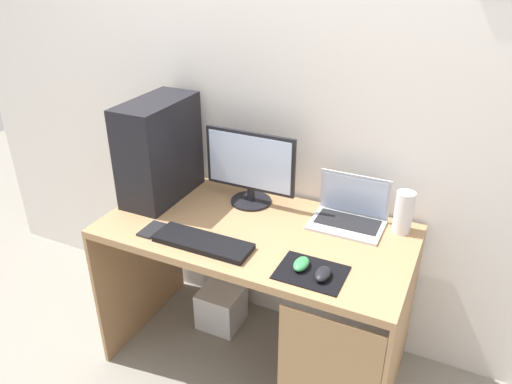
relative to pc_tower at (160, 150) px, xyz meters
name	(u,v)px	position (x,y,z in m)	size (l,w,h in m)	color
ground_plane	(256,357)	(0.55, -0.09, -1.02)	(8.00, 8.00, 0.00)	gray
wall_back	(293,90)	(0.55, 0.30, 0.28)	(4.00, 0.05, 2.60)	silver
desk	(258,261)	(0.57, -0.10, -0.41)	(1.36, 0.70, 0.78)	#A37A51
pc_tower	(160,150)	(0.00, 0.00, 0.00)	(0.21, 0.43, 0.48)	black
monitor	(250,168)	(0.43, 0.11, -0.06)	(0.45, 0.20, 0.36)	black
laptop	(349,214)	(0.91, 0.13, -0.20)	(0.32, 0.22, 0.21)	#B7BCC6
speaker	(404,212)	(1.13, 0.16, -0.15)	(0.08, 0.08, 0.19)	silver
keyboard	(203,243)	(0.41, -0.30, -0.23)	(0.42, 0.14, 0.02)	black
mousepad	(311,273)	(0.88, -0.29, -0.24)	(0.26, 0.20, 0.01)	black
mouse_left	(301,264)	(0.84, -0.28, -0.22)	(0.06, 0.10, 0.03)	#338C4C
mouse_right	(323,274)	(0.93, -0.31, -0.22)	(0.06, 0.10, 0.03)	black
cell_phone	(152,230)	(0.15, -0.30, -0.24)	(0.07, 0.13, 0.01)	#232326
subwoofer	(221,307)	(0.27, 0.06, -0.91)	(0.22, 0.22, 0.22)	silver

